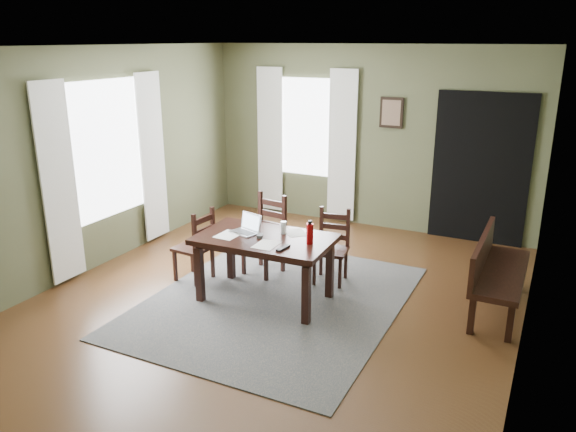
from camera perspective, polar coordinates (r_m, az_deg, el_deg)
The scene contains 24 objects.
ground at distance 6.28m, azimuth -1.22°, elevation -8.64°, with size 5.00×6.00×0.01m.
room_shell at distance 5.72m, azimuth -1.34°, elevation 7.83°, with size 5.02×6.02×2.71m.
rug at distance 6.28m, azimuth -1.22°, elevation -8.55°, with size 2.60×3.20×0.01m.
dining_table at distance 6.06m, azimuth -2.37°, elevation -2.92°, with size 1.48×0.92×0.73m.
chair_end at distance 6.69m, azimuth -9.30°, elevation -3.06°, with size 0.42×0.42×0.89m.
chair_back_left at distance 6.84m, azimuth -2.28°, elevation -2.02°, with size 0.48×0.48×0.97m.
chair_back_right at distance 6.63m, azimuth 4.46°, elevation -3.18°, with size 0.43×0.43×0.87m.
bench at distance 6.27m, azimuth 20.21°, elevation -4.89°, with size 0.47×1.45×0.82m.
laptop at distance 6.17m, azimuth -4.16°, elevation -1.19°, with size 0.35×0.31×0.20m.
computer_mouse at distance 6.01m, azimuth -2.87°, elevation -2.04°, with size 0.06×0.10×0.03m, color #3F3F42.
tv_remote at distance 5.69m, azimuth -0.49°, elevation -3.26°, with size 0.05×0.20×0.02m, color black.
drinking_glass at distance 6.11m, azimuth -0.46°, elevation -1.18°, with size 0.06×0.06×0.14m, color silver.
water_bottle at distance 5.80m, azimuth 2.23°, elevation -1.76°, with size 0.09×0.09×0.25m.
paper_a at distance 6.11m, azimuth -6.06°, elevation -1.93°, with size 0.22×0.29×0.00m, color white.
paper_c at distance 6.15m, azimuth 0.78°, elevation -1.71°, with size 0.20×0.26×0.00m, color white.
paper_e at distance 5.80m, azimuth -2.21°, elevation -2.93°, with size 0.22×0.29×0.00m, color white.
window_left at distance 7.38m, azimuth -17.96°, elevation 6.43°, with size 0.01×1.30×1.70m.
window_back at distance 8.84m, azimuth 1.84°, elevation 9.01°, with size 1.00×0.01×1.50m.
curtain_left_near at distance 6.86m, azimuth -22.27°, elevation 3.02°, with size 0.03×0.48×2.30m.
curtain_left_far at distance 8.00m, azimuth -13.60°, elevation 5.79°, with size 0.03×0.48×2.30m.
curtain_back_left at distance 9.13m, azimuth -1.84°, elevation 7.69°, with size 0.44×0.03×2.30m.
curtain_back_right at distance 8.62m, azimuth 5.52°, elevation 7.03°, with size 0.44×0.03×2.30m.
framed_picture at distance 8.34m, azimuth 10.47°, elevation 10.29°, with size 0.34×0.03×0.44m.
doorway_back at distance 8.21m, azimuth 18.96°, elevation 4.54°, with size 1.30×0.03×2.10m.
Camera 1 is at (2.60, -5.00, 2.78)m, focal length 35.00 mm.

